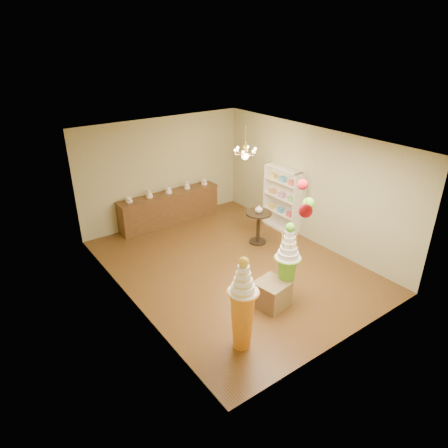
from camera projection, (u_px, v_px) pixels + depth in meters
floor at (231, 265)px, 9.53m from camera, size 6.50×6.50×0.00m
ceiling at (233, 141)px, 8.24m from camera, size 6.50×6.50×0.00m
wall_back at (163, 171)px, 11.26m from camera, size 5.00×0.04×3.00m
wall_front at (352, 271)px, 6.51m from camera, size 5.00×0.04×3.00m
wall_left at (127, 238)px, 7.56m from camera, size 0.04×6.50×3.00m
wall_right at (310, 185)px, 10.21m from camera, size 0.04×6.50×3.00m
pedestal_green at (287, 269)px, 8.00m from camera, size 0.63×0.63×1.76m
pedestal_orange at (242, 312)px, 6.77m from camera, size 0.63×0.63×1.80m
burlap_riser at (272, 294)px, 8.02m from camera, size 0.69×0.69×0.54m
sideboard at (170, 208)px, 11.50m from camera, size 3.04×0.54×1.16m
shelving_unit at (282, 199)px, 10.97m from camera, size 0.33×1.20×1.80m
round_table at (258, 223)px, 10.36m from camera, size 0.72×0.72×0.87m
vase at (259, 209)px, 10.18m from camera, size 0.24×0.24×0.20m
pom_red_left at (306, 211)px, 6.09m from camera, size 0.22×0.22×0.56m
pom_green_mid at (308, 203)px, 7.55m from camera, size 0.23×0.23×1.02m
pom_red_right at (303, 185)px, 6.76m from camera, size 0.18×0.18×0.41m
chandelier at (245, 154)px, 9.91m from camera, size 0.77×0.77×0.85m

